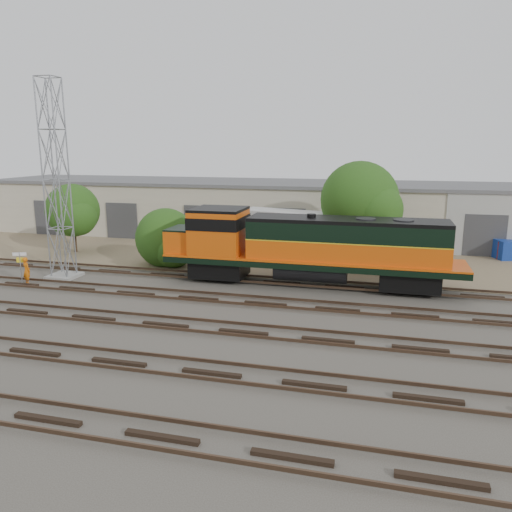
% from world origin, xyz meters
% --- Properties ---
extents(ground, '(140.00, 140.00, 0.00)m').
position_xyz_m(ground, '(0.00, 0.00, 0.00)').
color(ground, '#47423A').
rests_on(ground, ground).
extents(dirt_strip, '(80.00, 16.00, 0.02)m').
position_xyz_m(dirt_strip, '(0.00, 15.00, 0.01)').
color(dirt_strip, '#726047').
rests_on(dirt_strip, ground).
extents(tracks, '(80.00, 20.40, 0.28)m').
position_xyz_m(tracks, '(0.00, -3.00, 0.08)').
color(tracks, black).
rests_on(tracks, ground).
extents(warehouse, '(58.40, 10.40, 5.30)m').
position_xyz_m(warehouse, '(0.04, 22.98, 2.65)').
color(warehouse, beige).
rests_on(warehouse, ground).
extents(locomotive, '(18.72, 3.28, 4.50)m').
position_xyz_m(locomotive, '(5.49, 6.00, 2.56)').
color(locomotive, black).
rests_on(locomotive, tracks).
extents(signal_tower, '(1.90, 1.90, 12.90)m').
position_xyz_m(signal_tower, '(-10.57, 3.92, 6.29)').
color(signal_tower, gray).
rests_on(signal_tower, ground).
extents(sign_post, '(0.82, 0.32, 2.09)m').
position_xyz_m(sign_post, '(-12.23, 1.84, 1.46)').
color(sign_post, gray).
rests_on(sign_post, ground).
extents(worker, '(0.77, 0.68, 1.78)m').
position_xyz_m(worker, '(-11.81, 1.84, 0.89)').
color(worker, '#DB620C').
rests_on(worker, ground).
extents(semi_trailer, '(12.53, 5.56, 3.79)m').
position_xyz_m(semi_trailer, '(5.57, 12.46, 2.38)').
color(semi_trailer, silver).
rests_on(semi_trailer, ground).
extents(dumpster_blue, '(2.00, 1.94, 1.50)m').
position_xyz_m(dumpster_blue, '(19.63, 17.42, 0.75)').
color(dumpster_blue, navy).
rests_on(dumpster_blue, ground).
extents(dumpster_red, '(1.69, 1.61, 1.40)m').
position_xyz_m(dumpster_red, '(19.70, 17.65, 0.70)').
color(dumpster_red, maroon).
rests_on(dumpster_red, ground).
extents(tree_west, '(4.56, 4.35, 5.69)m').
position_xyz_m(tree_west, '(-14.44, 11.11, 3.40)').
color(tree_west, '#382619').
rests_on(tree_west, ground).
extents(tree_mid, '(4.70, 4.48, 4.48)m').
position_xyz_m(tree_mid, '(-5.26, 9.06, 1.86)').
color(tree_mid, '#382619').
rests_on(tree_mid, ground).
extents(tree_east, '(5.96, 5.67, 7.66)m').
position_xyz_m(tree_east, '(8.65, 12.43, 4.67)').
color(tree_east, '#382619').
rests_on(tree_east, ground).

